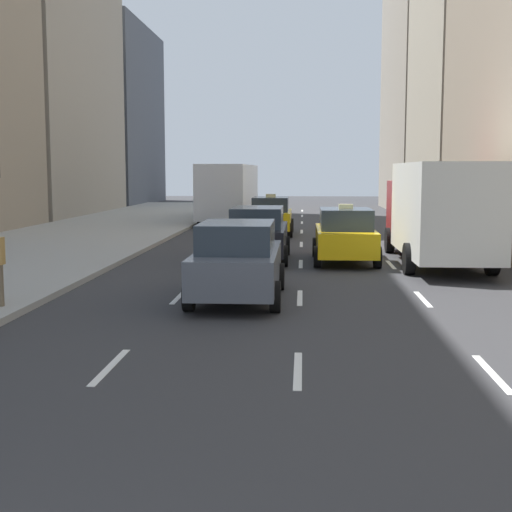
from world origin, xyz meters
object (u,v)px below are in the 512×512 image
Objects in this scene: sedan_black_near at (238,260)px; sedan_silver_behind at (258,233)px; box_truck at (437,210)px; taxi_second at (271,216)px; city_bus at (230,190)px; taxi_lead at (345,235)px.

sedan_silver_behind is at bearing 90.00° from sedan_black_near.
taxi_second is at bearing 119.06° from box_truck.
sedan_black_near is 0.39× the size of city_bus.
sedan_black_near is 25.68m from city_bus.
box_truck is (2.80, -0.40, 0.83)m from taxi_lead.
sedan_black_near is at bearing -130.95° from box_truck.
city_bus reaches higher than sedan_black_near.
city_bus is at bearing 98.71° from sedan_silver_behind.
box_truck is at bearing -66.18° from city_bus.
city_bus is 20.83m from box_truck.
city_bus reaches higher than box_truck.
sedan_black_near is at bearing -90.00° from sedan_silver_behind.
taxi_lead is at bearing -5.95° from sedan_silver_behind.
sedan_black_near is at bearing -83.71° from city_bus.
sedan_silver_behind is (-2.80, 0.29, 0.01)m from taxi_lead.
city_bus reaches higher than taxi_lead.
sedan_silver_behind is 0.43× the size of city_bus.
sedan_silver_behind is 5.70m from box_truck.
city_bus is 1.38× the size of box_truck.
taxi_second is 0.52× the size of box_truck.
city_bus is at bearing 106.75° from taxi_lead.
taxi_lead is 10.07m from taxi_second.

